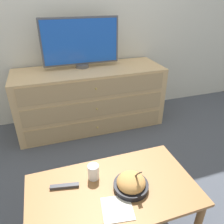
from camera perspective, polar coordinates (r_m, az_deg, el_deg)
The scene contains 9 objects.
ground_plane at distance 3.07m, azimuth -6.56°, elevation 0.01°, with size 12.00×12.00×0.00m, color #474C56.
wall_back at distance 2.73m, azimuth -8.33°, elevation 25.00°, with size 12.00×0.05×2.60m.
dresser at distance 2.63m, azimuth -5.61°, elevation 3.63°, with size 1.69×0.60×0.71m.
tv at distance 2.51m, azimuth -8.21°, elevation 17.56°, with size 0.85×0.15×0.54m.
coffee_table at distance 1.39m, azimuth 0.25°, elevation -21.23°, with size 0.98×0.55×0.46m.
takeout_bowl at distance 1.32m, azimuth 4.99°, elevation -18.09°, with size 0.20×0.20×0.16m.
drink_cup at distance 1.38m, azimuth -4.87°, elevation -15.47°, with size 0.07×0.07×0.10m.
napkin at distance 1.25m, azimuth 1.39°, elevation -23.88°, with size 0.18×0.18×0.00m.
remote_control at distance 1.37m, azimuth -12.30°, elevation -18.40°, with size 0.17×0.06×0.02m.
Camera 1 is at (-0.50, -2.65, 1.46)m, focal length 35.00 mm.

